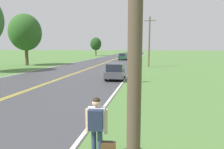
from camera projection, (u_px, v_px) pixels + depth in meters
name	position (u px, v px, depth m)	size (l,w,h in m)	color
hitchhiker_person	(96.00, 123.00, 5.51)	(0.62, 0.45, 1.84)	navy
traffic_sign	(131.00, 61.00, 17.57)	(0.60, 0.10, 2.58)	gray
utility_pole_foreground	(136.00, 5.00, 3.16)	(1.80, 0.24, 7.42)	brown
utility_pole_midground	(149.00, 41.00, 31.69)	(1.80, 0.24, 7.92)	brown
tree_left_verge	(25.00, 32.00, 34.59)	(5.48, 5.48, 8.90)	brown
tree_behind_sign	(96.00, 44.00, 73.37)	(4.06, 4.06, 6.72)	#473828
car_dark_grey_hatchback_approaching	(116.00, 71.00, 19.88)	(1.94, 3.84, 1.60)	black
car_dark_green_van_mid_near	(123.00, 56.00, 49.98)	(1.91, 4.50, 1.69)	black
car_champagne_hatchback_mid_far	(139.00, 53.00, 82.60)	(2.08, 4.29, 1.67)	black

